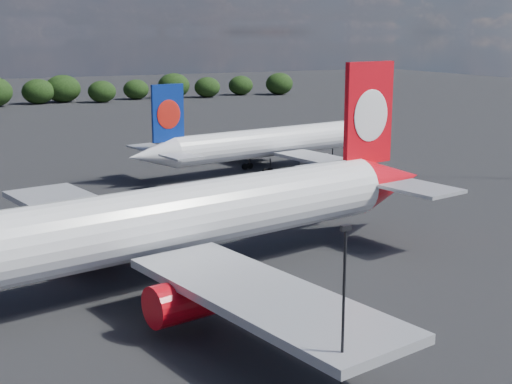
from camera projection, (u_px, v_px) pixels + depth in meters
name	position (u px, v px, depth m)	size (l,w,h in m)	color
qantas_airliner	(195.00, 217.00, 61.27)	(55.75, 53.26, 18.25)	white
china_southern_airliner	(261.00, 144.00, 109.59)	(43.15, 41.19, 14.10)	white
apron_lamp_post	(343.00, 316.00, 38.00)	(0.55, 0.30, 11.32)	black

